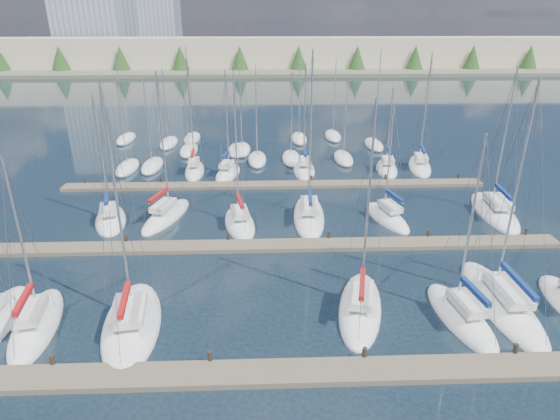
{
  "coord_description": "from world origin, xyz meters",
  "views": [
    {
      "loc": [
        -1.1,
        -16.44,
        16.8
      ],
      "look_at": [
        0.0,
        14.0,
        4.0
      ],
      "focal_mm": 30.0,
      "sensor_mm": 36.0,
      "label": 1
    }
  ],
  "objects_px": {
    "sailboat_l": "(387,217)",
    "sailboat_c": "(132,323)",
    "sailboat_m": "(494,211)",
    "sailboat_h": "(111,220)",
    "sailboat_e": "(461,316)",
    "sailboat_d": "(360,308)",
    "sailboat_j": "(240,223)",
    "sailboat_i": "(166,216)",
    "sailboat_p": "(304,170)",
    "sailboat_r": "(420,166)",
    "sailboat_o": "(228,173)",
    "sailboat_n": "(195,170)",
    "sailboat_q": "(387,169)",
    "sailboat_f": "(501,302)",
    "sailboat_k": "(309,215)",
    "sailboat_b": "(37,324)"
  },
  "relations": [
    {
      "from": "sailboat_k",
      "to": "sailboat_c",
      "type": "bearing_deg",
      "value": -123.75
    },
    {
      "from": "sailboat_m",
      "to": "sailboat_h",
      "type": "xyz_separation_m",
      "value": [
        -34.44,
        -0.68,
        0.01
      ]
    },
    {
      "from": "sailboat_e",
      "to": "sailboat_j",
      "type": "xyz_separation_m",
      "value": [
        -13.75,
        14.02,
        -0.0
      ]
    },
    {
      "from": "sailboat_m",
      "to": "sailboat_h",
      "type": "height_order",
      "value": "sailboat_m"
    },
    {
      "from": "sailboat_r",
      "to": "sailboat_f",
      "type": "relative_size",
      "value": 0.95
    },
    {
      "from": "sailboat_l",
      "to": "sailboat_i",
      "type": "distance_m",
      "value": 19.64
    },
    {
      "from": "sailboat_r",
      "to": "sailboat_q",
      "type": "xyz_separation_m",
      "value": [
        -4.18,
        -0.92,
        -0.01
      ]
    },
    {
      "from": "sailboat_i",
      "to": "sailboat_k",
      "type": "relative_size",
      "value": 0.89
    },
    {
      "from": "sailboat_e",
      "to": "sailboat_l",
      "type": "height_order",
      "value": "sailboat_e"
    },
    {
      "from": "sailboat_c",
      "to": "sailboat_q",
      "type": "distance_m",
      "value": 36.17
    },
    {
      "from": "sailboat_i",
      "to": "sailboat_d",
      "type": "height_order",
      "value": "sailboat_d"
    },
    {
      "from": "sailboat_o",
      "to": "sailboat_n",
      "type": "relative_size",
      "value": 0.94
    },
    {
      "from": "sailboat_e",
      "to": "sailboat_j",
      "type": "height_order",
      "value": "sailboat_j"
    },
    {
      "from": "sailboat_e",
      "to": "sailboat_l",
      "type": "relative_size",
      "value": 1.1
    },
    {
      "from": "sailboat_p",
      "to": "sailboat_i",
      "type": "relative_size",
      "value": 0.95
    },
    {
      "from": "sailboat_l",
      "to": "sailboat_b",
      "type": "xyz_separation_m",
      "value": [
        -24.17,
        -14.62,
        -0.01
      ]
    },
    {
      "from": "sailboat_r",
      "to": "sailboat_c",
      "type": "bearing_deg",
      "value": -119.95
    },
    {
      "from": "sailboat_p",
      "to": "sailboat_k",
      "type": "bearing_deg",
      "value": -90.76
    },
    {
      "from": "sailboat_o",
      "to": "sailboat_c",
      "type": "bearing_deg",
      "value": -86.59
    },
    {
      "from": "sailboat_j",
      "to": "sailboat_c",
      "type": "xyz_separation_m",
      "value": [
        -5.66,
        -13.95,
        -0.01
      ]
    },
    {
      "from": "sailboat_e",
      "to": "sailboat_q",
      "type": "bearing_deg",
      "value": 77.97
    },
    {
      "from": "sailboat_l",
      "to": "sailboat_k",
      "type": "bearing_deg",
      "value": 160.93
    },
    {
      "from": "sailboat_m",
      "to": "sailboat_f",
      "type": "bearing_deg",
      "value": -106.6
    },
    {
      "from": "sailboat_d",
      "to": "sailboat_j",
      "type": "bearing_deg",
      "value": 134.75
    },
    {
      "from": "sailboat_r",
      "to": "sailboat_b",
      "type": "bearing_deg",
      "value": -125.46
    },
    {
      "from": "sailboat_o",
      "to": "sailboat_i",
      "type": "bearing_deg",
      "value": -100.33
    },
    {
      "from": "sailboat_c",
      "to": "sailboat_e",
      "type": "bearing_deg",
      "value": -7.84
    },
    {
      "from": "sailboat_e",
      "to": "sailboat_l",
      "type": "distance_m",
      "value": 14.77
    },
    {
      "from": "sailboat_r",
      "to": "sailboat_b",
      "type": "height_order",
      "value": "sailboat_r"
    },
    {
      "from": "sailboat_j",
      "to": "sailboat_p",
      "type": "xyz_separation_m",
      "value": [
        6.8,
        14.69,
        0.0
      ]
    },
    {
      "from": "sailboat_f",
      "to": "sailboat_k",
      "type": "xyz_separation_m",
      "value": [
        -10.73,
        14.03,
        0.01
      ]
    },
    {
      "from": "sailboat_l",
      "to": "sailboat_e",
      "type": "bearing_deg",
      "value": -100.63
    },
    {
      "from": "sailboat_m",
      "to": "sailboat_d",
      "type": "height_order",
      "value": "sailboat_d"
    },
    {
      "from": "sailboat_r",
      "to": "sailboat_h",
      "type": "distance_m",
      "value": 35.1
    },
    {
      "from": "sailboat_q",
      "to": "sailboat_n",
      "type": "relative_size",
      "value": 0.77
    },
    {
      "from": "sailboat_l",
      "to": "sailboat_c",
      "type": "height_order",
      "value": "sailboat_c"
    },
    {
      "from": "sailboat_j",
      "to": "sailboat_q",
      "type": "bearing_deg",
      "value": 31.85
    },
    {
      "from": "sailboat_l",
      "to": "sailboat_c",
      "type": "relative_size",
      "value": 0.75
    },
    {
      "from": "sailboat_j",
      "to": "sailboat_e",
      "type": "bearing_deg",
      "value": -55.48
    },
    {
      "from": "sailboat_o",
      "to": "sailboat_h",
      "type": "xyz_separation_m",
      "value": [
        -9.4,
        -12.62,
        -0.02
      ]
    },
    {
      "from": "sailboat_o",
      "to": "sailboat_m",
      "type": "distance_m",
      "value": 27.74
    },
    {
      "from": "sailboat_m",
      "to": "sailboat_k",
      "type": "xyz_separation_m",
      "value": [
        -17.0,
        -0.32,
        0.01
      ]
    },
    {
      "from": "sailboat_r",
      "to": "sailboat_f",
      "type": "height_order",
      "value": "sailboat_f"
    },
    {
      "from": "sailboat_l",
      "to": "sailboat_o",
      "type": "bearing_deg",
      "value": 125.58
    },
    {
      "from": "sailboat_m",
      "to": "sailboat_l",
      "type": "bearing_deg",
      "value": -167.43
    },
    {
      "from": "sailboat_d",
      "to": "sailboat_m",
      "type": "bearing_deg",
      "value": 57.09
    },
    {
      "from": "sailboat_p",
      "to": "sailboat_i",
      "type": "height_order",
      "value": "sailboat_i"
    },
    {
      "from": "sailboat_d",
      "to": "sailboat_h",
      "type": "bearing_deg",
      "value": 157.24
    },
    {
      "from": "sailboat_e",
      "to": "sailboat_d",
      "type": "height_order",
      "value": "sailboat_d"
    },
    {
      "from": "sailboat_e",
      "to": "sailboat_c",
      "type": "height_order",
      "value": "sailboat_c"
    }
  ]
}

